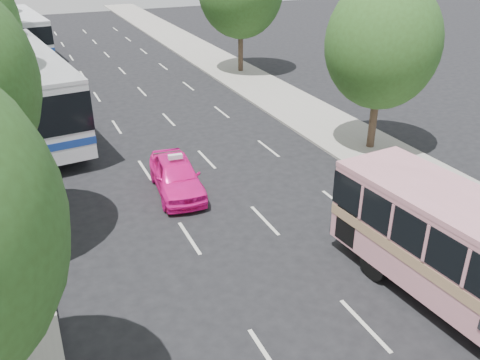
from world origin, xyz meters
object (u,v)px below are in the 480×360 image
white_pickup (65,122)px  tour_coach_rear (24,29)px  pink_taxi (176,176)px  tour_coach_front (27,84)px

white_pickup → tour_coach_rear: tour_coach_rear is taller
tour_coach_rear → white_pickup: bearing=-94.9°
pink_taxi → tour_coach_rear: size_ratio=0.38×
white_pickup → tour_coach_rear: bearing=88.8°
white_pickup → tour_coach_front: 2.68m
white_pickup → tour_coach_front: (-1.43, 1.44, 1.76)m
pink_taxi → tour_coach_rear: (-3.79, 29.91, 1.27)m
tour_coach_front → tour_coach_rear: (0.91, 20.00, -0.46)m
pink_taxi → tour_coach_rear: bearing=103.0°
pink_taxi → tour_coach_front: 11.11m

